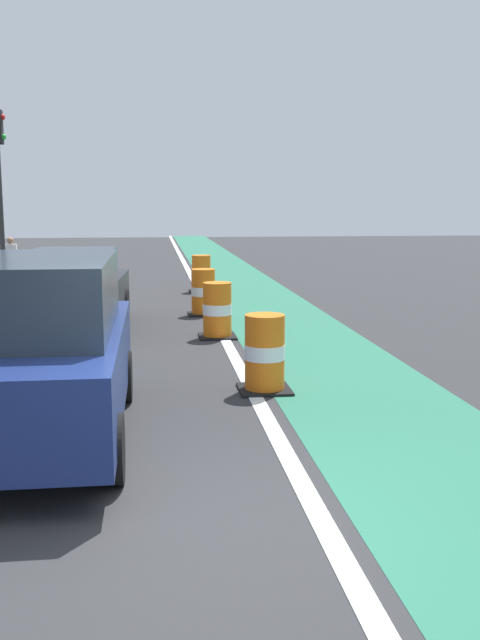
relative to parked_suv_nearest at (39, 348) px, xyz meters
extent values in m
plane|color=#2D2D30|center=(1.73, -2.35, -1.04)|extent=(100.00, 100.00, 0.00)
cube|color=#286B51|center=(4.13, 9.65, -1.03)|extent=(2.50, 80.00, 0.01)
cube|color=silver|center=(2.63, 9.65, -1.03)|extent=(0.20, 80.00, 0.01)
cube|color=navy|center=(0.00, 0.00, -0.25)|extent=(1.85, 4.60, 0.90)
cube|color=#232D38|center=(0.00, 0.00, 0.60)|extent=(1.63, 2.86, 0.80)
cylinder|color=black|center=(0.82, 1.43, -0.70)|extent=(0.28, 0.68, 0.68)
cylinder|color=black|center=(0.82, -1.42, -0.70)|extent=(0.28, 0.68, 0.68)
cube|color=black|center=(-0.34, 7.17, -0.34)|extent=(2.05, 4.19, 0.72)
cube|color=#232D38|center=(-0.35, 6.92, 0.34)|extent=(1.71, 1.80, 0.64)
cylinder|color=black|center=(-1.09, 8.48, -0.70)|extent=(0.32, 0.69, 0.68)
cylinder|color=black|center=(0.54, 8.39, -0.70)|extent=(0.32, 0.69, 0.68)
cylinder|color=black|center=(-1.23, 5.94, -0.70)|extent=(0.32, 0.69, 0.68)
cylinder|color=black|center=(0.41, 5.85, -0.70)|extent=(0.32, 0.69, 0.68)
cylinder|color=orange|center=(2.80, 1.73, -0.79)|extent=(0.56, 0.56, 0.42)
cylinder|color=white|center=(2.80, 1.73, -0.47)|extent=(0.57, 0.57, 0.21)
cylinder|color=orange|center=(2.80, 1.73, -0.16)|extent=(0.56, 0.56, 0.42)
cube|color=black|center=(2.80, 1.73, -1.02)|extent=(0.73, 0.73, 0.04)
cylinder|color=orange|center=(2.50, 5.84, -0.79)|extent=(0.56, 0.56, 0.42)
cylinder|color=white|center=(2.50, 5.84, -0.47)|extent=(0.57, 0.57, 0.21)
cylinder|color=orange|center=(2.50, 5.84, -0.16)|extent=(0.56, 0.56, 0.42)
cube|color=black|center=(2.50, 5.84, -1.02)|extent=(0.73, 0.73, 0.04)
cylinder|color=orange|center=(2.43, 8.74, -0.79)|extent=(0.56, 0.56, 0.42)
cylinder|color=white|center=(2.43, 8.74, -0.47)|extent=(0.57, 0.57, 0.21)
cylinder|color=orange|center=(2.43, 8.74, -0.16)|extent=(0.56, 0.56, 0.42)
cube|color=black|center=(2.43, 8.74, -1.02)|extent=(0.73, 0.73, 0.04)
cylinder|color=orange|center=(2.69, 13.21, -0.79)|extent=(0.56, 0.56, 0.42)
cylinder|color=white|center=(2.69, 13.21, -0.47)|extent=(0.57, 0.57, 0.21)
cylinder|color=orange|center=(2.69, 13.21, -0.16)|extent=(0.56, 0.56, 0.42)
cube|color=black|center=(2.69, 13.21, -1.02)|extent=(0.73, 0.73, 0.04)
cylinder|color=#2D2D2D|center=(-2.87, 12.49, 1.06)|extent=(0.14, 0.14, 4.20)
sphere|color=red|center=(-2.70, 12.49, 3.87)|extent=(0.16, 0.16, 0.16)
sphere|color=green|center=(-2.70, 12.49, 3.35)|extent=(0.16, 0.16, 0.16)
cylinder|color=#33333D|center=(-2.99, 14.21, -0.61)|extent=(0.20, 0.20, 0.86)
cube|color=white|center=(-2.99, 14.21, 0.09)|extent=(0.34, 0.20, 0.54)
sphere|color=#9E7051|center=(-2.99, 14.21, 0.47)|extent=(0.20, 0.20, 0.20)
camera|label=1|loc=(1.28, -7.90, 1.59)|focal=39.85mm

